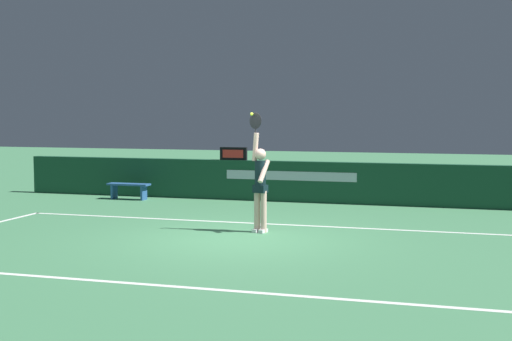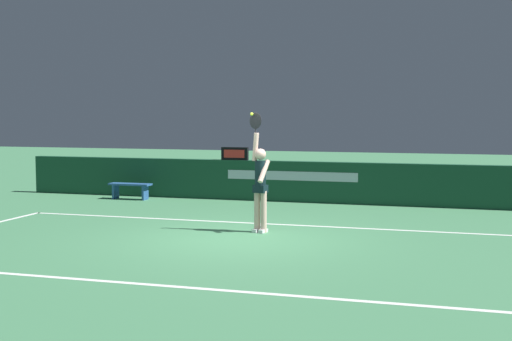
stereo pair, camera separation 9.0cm
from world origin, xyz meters
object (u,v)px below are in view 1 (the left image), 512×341
tennis_ball (252,114)px  courtside_bench_near (129,188)px  speed_display (234,154)px  tennis_player (260,183)px

tennis_ball → courtside_bench_near: bearing=139.6°
speed_display → tennis_player: 5.42m
speed_display → courtside_bench_near: speed_display is taller
tennis_ball → courtside_bench_near: size_ratio=0.05×
tennis_player → courtside_bench_near: (-5.07, 4.15, -0.69)m
tennis_player → tennis_ball: bearing=-172.0°
speed_display → tennis_ball: size_ratio=11.83×
speed_display → tennis_player: (2.19, -4.95, -0.28)m
speed_display → tennis_player: size_ratio=0.31×
speed_display → tennis_ball: bearing=-67.9°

